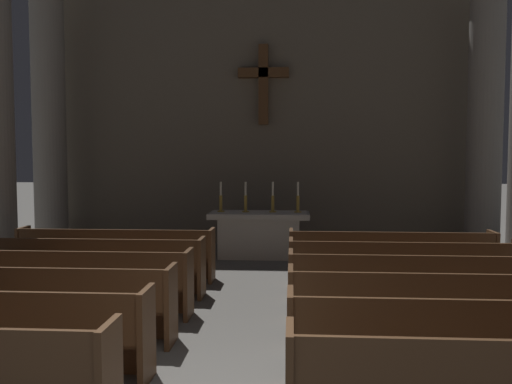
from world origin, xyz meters
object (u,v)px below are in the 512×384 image
Objects in this scene: pew_left_row_4 at (66,282)px; column_left_fourth at (49,122)px; pew_left_row_6 at (116,254)px; candlestick_outer_right at (298,203)px; candlestick_inner_left at (246,202)px; candlestick_inner_right at (273,203)px; pew_right_row_4 at (420,288)px; candlestick_outer_left at (221,202)px; pew_right_row_3 at (442,311)px; pew_right_row_2 at (474,344)px; altar at (259,234)px; pew_right_row_6 at (391,257)px; pew_left_row_3 at (29,303)px; pew_right_row_5 at (403,271)px; column_right_fourth at (485,120)px; pew_left_row_5 at (94,266)px.

column_left_fourth is (-2.62, 5.29, 2.57)m from pew_left_row_4.
pew_left_row_6 is 4.12m from candlestick_outer_right.
candlestick_inner_left is 1.00× the size of candlestick_inner_right.
candlestick_outer_left is (-3.30, 4.52, 0.74)m from pew_right_row_4.
pew_right_row_3 is 6.54m from candlestick_outer_left.
pew_right_row_2 is at bearing -23.91° from pew_left_row_4.
altar is at bearing 118.43° from pew_right_row_4.
pew_right_row_4 is 5.31× the size of candlestick_inner_right.
column_left_fourth is at bearing 144.81° from pew_right_row_4.
pew_left_row_4 is 5.35m from pew_right_row_6.
pew_left_row_3 is at bearing -105.90° from candlestick_outer_left.
pew_right_row_3 is at bearing -63.89° from candlestick_inner_left.
altar is at bearing 180.00° from candlestick_outer_right.
pew_left_row_3 is at bearing -156.09° from pew_right_row_5.
column_left_fourth is (-7.51, 7.46, 2.57)m from pew_right_row_2.
pew_right_row_4 is at bearing -23.91° from pew_left_row_6.
altar is 3.30× the size of candlestick_inner_right.
pew_left_row_4 is at bearing 180.00° from pew_right_row_4.
column_right_fourth is (2.62, 4.21, 2.57)m from pew_right_row_5.
pew_left_row_5 is 4.89m from pew_right_row_5.
pew_right_row_3 is 6.05m from candlestick_inner_right.
pew_left_row_4 is 5.34m from candlestick_inner_right.
column_left_fourth is 9.41× the size of candlestick_outer_left.
candlestick_inner_left is at bearing -9.26° from column_left_fourth.
candlestick_outer_left is at bearing 70.55° from pew_left_row_4.
pew_left_row_4 is at bearing -109.45° from candlestick_outer_left.
column_right_fourth is at bearing 67.69° from pew_right_row_3.
pew_left_row_3 is 1.00× the size of pew_right_row_4.
candlestick_inner_left is at bearing 0.00° from candlestick_outer_left.
pew_left_row_3 is 1.00× the size of pew_right_row_2.
pew_left_row_5 is 0.56× the size of column_left_fourth.
pew_left_row_3 is 5.01m from pew_right_row_2.
pew_right_row_2 is 5.31× the size of candlestick_inner_right.
candlestick_outer_left reaches higher than altar.
candlestick_outer_left is (-3.30, 5.60, 0.74)m from pew_right_row_3.
pew_right_row_6 is at bearing 12.50° from pew_left_row_5.
column_right_fourth is (7.51, 4.21, 2.57)m from pew_left_row_5.
pew_right_row_2 is at bearing -67.68° from candlestick_inner_left.
altar reaches higher than pew_left_row_3.
altar is 3.30× the size of candlestick_inner_left.
pew_left_row_6 is 8.53m from column_right_fourth.
candlestick_outer_left is at bearing -10.44° from column_left_fourth.
column_right_fourth is 5.16m from candlestick_inner_right.
pew_left_row_6 is (0.00, 2.17, 0.00)m from pew_left_row_4.
candlestick_inner_right is at bearing -170.74° from column_right_fourth.
candlestick_outer_right is (-1.60, 2.35, 0.74)m from pew_right_row_6.
candlestick_inner_right is (5.36, -0.78, -1.83)m from column_left_fourth.
pew_right_row_2 is 1.00× the size of pew_right_row_6.
candlestick_outer_left and candlestick_inner_left have the same top height.
pew_left_row_3 is 1.61× the size of altar.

